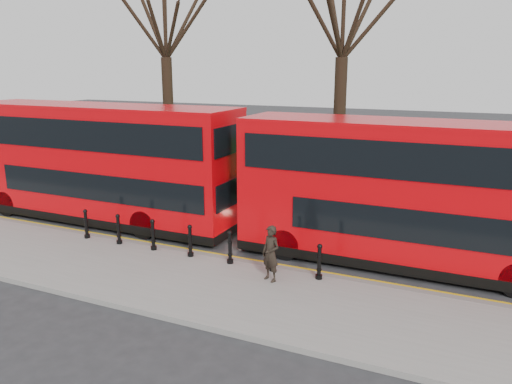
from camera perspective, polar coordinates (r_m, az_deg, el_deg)
The scene contains 13 objects.
ground at distance 17.56m, azimuth -6.03°, elevation -6.12°, with size 120.00×120.00×0.00m, color #28282B.
pavement at distance 15.21m, azimuth -11.79°, elevation -9.34°, with size 60.00×4.00×0.15m, color gray.
kerb at distance 16.73m, azimuth -7.76°, elevation -6.94°, with size 60.00×0.25×0.16m, color slate.
grass_verge at distance 30.95m, azimuth 8.06°, elevation 2.78°, with size 60.00×18.00×0.06m, color #2C4E1A.
hedge at distance 23.29m, azimuth 2.37°, elevation 0.08°, with size 60.00×0.90×0.80m, color black.
yellow_line_outer at distance 17.00m, azimuth -7.22°, elevation -6.83°, with size 60.00×0.10×0.01m, color yellow.
yellow_line_inner at distance 17.15m, azimuth -6.87°, elevation -6.62°, with size 60.00×0.10×0.01m, color yellow.
tree_left at distance 29.33m, azimuth -10.42°, elevation 19.05°, with size 7.64×7.64×11.93m.
tree_mid at distance 25.14m, azimuth 9.99°, elevation 19.73°, with size 7.56×7.56×11.81m.
bollard_row at distance 16.10m, azimuth -7.53°, elevation -5.61°, with size 8.71×0.15×1.00m.
bus_lead at distance 20.69m, azimuth -17.37°, elevation 3.11°, with size 11.62×2.67×4.62m.
bus_rear at distance 15.84m, azimuth 18.44°, elevation -0.48°, with size 11.27×2.59×4.48m.
pedestrian at distance 14.11m, azimuth 1.69°, elevation -7.05°, with size 0.59×0.39×1.62m, color black.
Camera 1 is at (8.40, -14.17, 6.06)m, focal length 35.00 mm.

